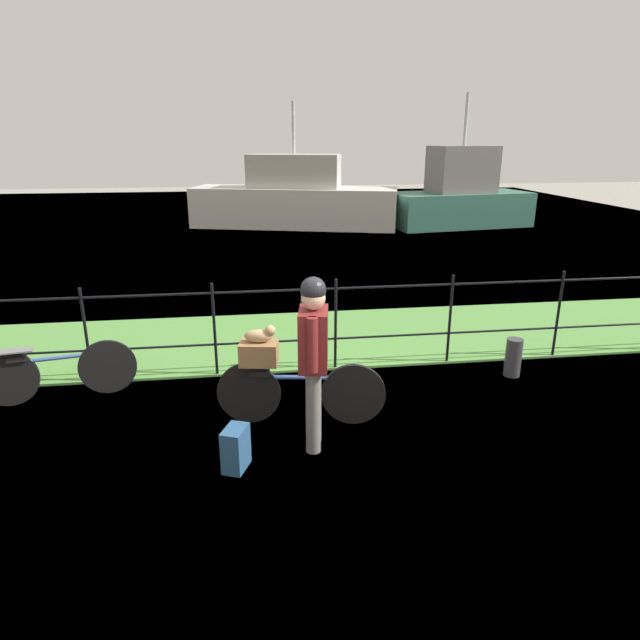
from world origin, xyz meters
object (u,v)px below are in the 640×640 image
object	(u,v)px
moored_boat_near	(294,200)
bicycle_main	(299,392)
backpack_on_paving	(236,448)
wooden_crate	(259,353)
terrier_dog	(261,335)
moored_boat_mid	(460,198)
mooring_bollard	(513,357)
bicycle_parked	(57,371)
cyclist_person	(313,349)

from	to	relation	value
moored_boat_near	bicycle_main	bearing A→B (deg)	-95.23
backpack_on_paving	wooden_crate	bearing A→B (deg)	5.13
terrier_dog	moored_boat_mid	xyz separation A→B (m)	(7.04, 12.56, -0.04)
backpack_on_paving	mooring_bollard	bearing A→B (deg)	-42.84
bicycle_parked	cyclist_person	bearing A→B (deg)	-26.95
moored_boat_near	moored_boat_mid	bearing A→B (deg)	-6.52
backpack_on_paving	bicycle_parked	world-z (taller)	bicycle_parked
terrier_dog	backpack_on_paving	bearing A→B (deg)	-108.79
wooden_crate	mooring_bollard	bearing A→B (deg)	13.48
moored_boat_near	mooring_bollard	bearing A→B (deg)	-82.88
bicycle_main	mooring_bollard	xyz separation A→B (m)	(2.76, 0.83, -0.11)
backpack_on_paving	moored_boat_mid	size ratio (longest dim) A/B	0.08
backpack_on_paving	moored_boat_near	bearing A→B (deg)	14.71
mooring_bollard	wooden_crate	bearing A→B (deg)	-166.52
cyclist_person	mooring_bollard	size ratio (longest dim) A/B	3.47
backpack_on_paving	moored_boat_near	xyz separation A→B (m)	(1.86, 14.01, 0.67)
mooring_bollard	bicycle_parked	bearing A→B (deg)	178.98
moored_boat_near	moored_boat_mid	size ratio (longest dim) A/B	1.43
moored_boat_mid	moored_boat_near	bearing A→B (deg)	173.48
mooring_bollard	bicycle_parked	distance (m)	5.41
wooden_crate	moored_boat_mid	size ratio (longest dim) A/B	0.08
bicycle_main	terrier_dog	size ratio (longest dim) A/B	5.35
bicycle_parked	moored_boat_mid	xyz separation A→B (m)	(9.31, 11.70, 0.59)
cyclist_person	backpack_on_paving	size ratio (longest dim) A/B	4.21
bicycle_parked	moored_boat_mid	world-z (taller)	moored_boat_mid
wooden_crate	terrier_dog	size ratio (longest dim) A/B	1.17
bicycle_main	cyclist_person	xyz separation A→B (m)	(0.09, -0.47, 0.65)
terrier_dog	moored_boat_near	world-z (taller)	moored_boat_near
wooden_crate	moored_boat_near	xyz separation A→B (m)	(1.61, 13.18, 0.09)
wooden_crate	bicycle_parked	size ratio (longest dim) A/B	0.23
bicycle_parked	bicycle_main	bearing A→B (deg)	-19.18
wooden_crate	mooring_bollard	xyz separation A→B (m)	(3.16, 0.76, -0.54)
bicycle_main	bicycle_parked	distance (m)	2.81
terrier_dog	cyclist_person	distance (m)	0.71
cyclist_person	moored_boat_mid	distance (m)	14.65
bicycle_main	backpack_on_paving	world-z (taller)	bicycle_main
mooring_bollard	moored_boat_near	size ratio (longest dim) A/B	0.07
backpack_on_paving	moored_boat_near	size ratio (longest dim) A/B	0.06
mooring_bollard	moored_boat_mid	world-z (taller)	moored_boat_mid
backpack_on_paving	mooring_bollard	distance (m)	3.76
wooden_crate	mooring_bollard	size ratio (longest dim) A/B	0.78
cyclist_person	backpack_on_paving	xyz separation A→B (m)	(-0.74, -0.29, -0.80)
terrier_dog	bicycle_parked	world-z (taller)	terrier_dog
backpack_on_paving	moored_boat_mid	xyz separation A→B (m)	(7.31, 13.38, 0.73)
bicycle_main	moored_boat_near	xyz separation A→B (m)	(1.21, 13.25, 0.52)
bicycle_main	cyclist_person	size ratio (longest dim) A/B	1.03
bicycle_parked	backpack_on_paving	bearing A→B (deg)	-40.03
bicycle_parked	moored_boat_mid	size ratio (longest dim) A/B	0.34
cyclist_person	mooring_bollard	xyz separation A→B (m)	(2.67, 1.30, -0.76)
backpack_on_paving	mooring_bollard	size ratio (longest dim) A/B	0.82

